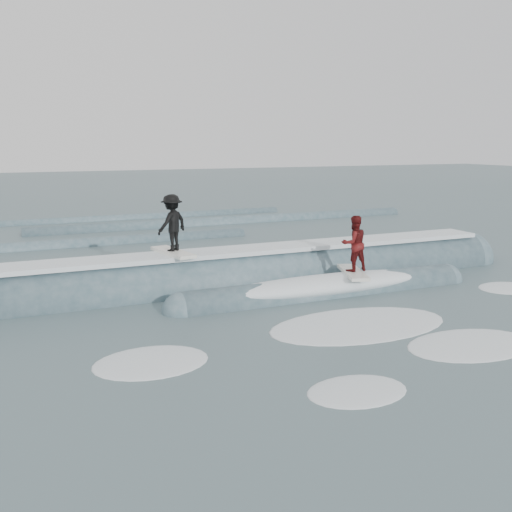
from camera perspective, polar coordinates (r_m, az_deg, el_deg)
name	(u,v)px	position (r m, az deg, el deg)	size (l,w,h in m)	color
ground	(320,329)	(14.15, 6.38, -7.27)	(160.00, 160.00, 0.00)	#3D555A
breaking_wave	(257,284)	(18.18, 0.06, -2.82)	(20.49, 3.88, 2.19)	#395561
surfer_black	(172,225)	(17.28, -8.39, 3.06)	(1.27, 2.07, 1.80)	white
surfer_red	(354,247)	(17.43, 9.76, 0.93)	(1.17, 2.07, 1.79)	silver
whitewater	(374,336)	(13.87, 11.68, -7.83)	(13.89, 5.89, 0.10)	white
far_swells	(136,230)	(30.18, -11.94, 2.56)	(34.04, 8.65, 0.80)	#395561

